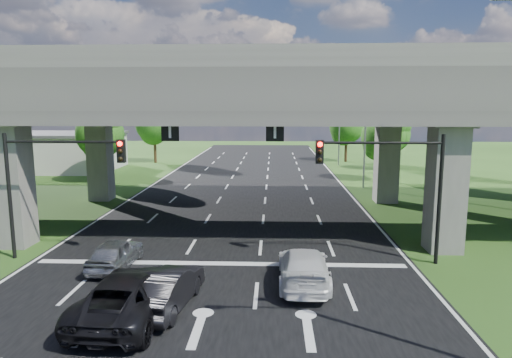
# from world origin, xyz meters

# --- Properties ---
(ground) EXTENTS (160.00, 160.00, 0.00)m
(ground) POSITION_xyz_m (0.00, 0.00, 0.00)
(ground) COLOR #254416
(ground) RESTS_ON ground
(road) EXTENTS (18.00, 120.00, 0.03)m
(road) POSITION_xyz_m (0.00, 10.00, 0.01)
(road) COLOR black
(road) RESTS_ON ground
(overpass) EXTENTS (80.00, 15.00, 10.00)m
(overpass) POSITION_xyz_m (0.00, 12.00, 7.92)
(overpass) COLOR #3B3836
(overpass) RESTS_ON ground
(warehouse) EXTENTS (20.00, 10.00, 4.00)m
(warehouse) POSITION_xyz_m (-26.00, 35.00, 2.00)
(warehouse) COLOR #9E9E99
(warehouse) RESTS_ON ground
(signal_right) EXTENTS (5.76, 0.54, 6.00)m
(signal_right) POSITION_xyz_m (7.82, 3.94, 4.19)
(signal_right) COLOR black
(signal_right) RESTS_ON ground
(signal_left) EXTENTS (5.76, 0.54, 6.00)m
(signal_left) POSITION_xyz_m (-7.82, 3.94, 4.19)
(signal_left) COLOR black
(signal_left) RESTS_ON ground
(streetlight_far) EXTENTS (3.38, 0.25, 10.00)m
(streetlight_far) POSITION_xyz_m (10.10, 24.00, 5.85)
(streetlight_far) COLOR gray
(streetlight_far) RESTS_ON ground
(streetlight_beyond) EXTENTS (3.38, 0.25, 10.00)m
(streetlight_beyond) POSITION_xyz_m (10.10, 40.00, 5.85)
(streetlight_beyond) COLOR gray
(streetlight_beyond) RESTS_ON ground
(tree_left_near) EXTENTS (4.50, 4.50, 7.80)m
(tree_left_near) POSITION_xyz_m (-13.95, 26.00, 4.82)
(tree_left_near) COLOR black
(tree_left_near) RESTS_ON ground
(tree_left_mid) EXTENTS (3.91, 3.90, 6.76)m
(tree_left_mid) POSITION_xyz_m (-16.95, 34.00, 4.17)
(tree_left_mid) COLOR black
(tree_left_mid) RESTS_ON ground
(tree_left_far) EXTENTS (4.80, 4.80, 8.32)m
(tree_left_far) POSITION_xyz_m (-12.95, 42.00, 5.14)
(tree_left_far) COLOR black
(tree_left_far) RESTS_ON ground
(tree_right_near) EXTENTS (4.20, 4.20, 7.28)m
(tree_right_near) POSITION_xyz_m (13.05, 28.00, 4.50)
(tree_right_near) COLOR black
(tree_right_near) RESTS_ON ground
(tree_right_mid) EXTENTS (3.91, 3.90, 6.76)m
(tree_right_mid) POSITION_xyz_m (16.05, 36.00, 4.17)
(tree_right_mid) COLOR black
(tree_right_mid) RESTS_ON ground
(tree_right_far) EXTENTS (4.50, 4.50, 7.80)m
(tree_right_far) POSITION_xyz_m (12.05, 44.00, 4.82)
(tree_right_far) COLOR black
(tree_right_far) RESTS_ON ground
(car_silver) EXTENTS (1.76, 3.96, 1.32)m
(car_silver) POSITION_xyz_m (-4.62, 2.78, 0.69)
(car_silver) COLOR #96979D
(car_silver) RESTS_ON road
(car_dark) EXTENTS (2.16, 4.64, 1.47)m
(car_dark) POSITION_xyz_m (-1.38, -1.22, 0.77)
(car_dark) COLOR black
(car_dark) RESTS_ON road
(car_white) EXTENTS (2.10, 5.00, 1.44)m
(car_white) POSITION_xyz_m (3.69, 1.23, 0.75)
(car_white) COLOR silver
(car_white) RESTS_ON road
(car_trailing) EXTENTS (2.88, 5.81, 1.58)m
(car_trailing) POSITION_xyz_m (-2.47, -2.00, 0.82)
(car_trailing) COLOR black
(car_trailing) RESTS_ON road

